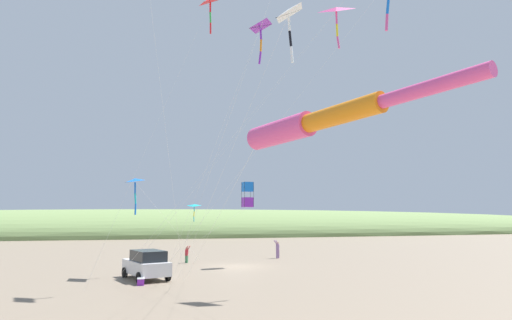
{
  "coord_description": "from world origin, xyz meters",
  "views": [
    {
      "loc": [
        34.62,
        -6.54,
        4.13
      ],
      "look_at": [
        11.97,
        -1.21,
        7.09
      ],
      "focal_mm": 30.23,
      "sensor_mm": 36.0,
      "label": 1
    }
  ],
  "objects_px": {
    "kite_delta_magenta_far_left": "(287,15)",
    "kite_windsock_rainbow_low_near": "(311,123)",
    "kite_delta_striped_overhead": "(210,1)",
    "kite_delta_purple_drifting": "(194,206)",
    "person_child_green_jacket": "(187,253)",
    "kite_box_green_low_center": "(247,195)",
    "kite_delta_long_streamer_right": "(135,181)",
    "kite_delta_teal_far_right": "(336,11)",
    "kite_delta_black_fish_shape": "(260,27)",
    "parked_car": "(147,264)",
    "person_adult_flyer": "(278,248)",
    "cooler_box": "(141,281)"
  },
  "relations": [
    {
      "from": "kite_delta_magenta_far_left",
      "to": "kite_box_green_low_center",
      "type": "bearing_deg",
      "value": 172.58
    },
    {
      "from": "kite_delta_magenta_far_left",
      "to": "kite_windsock_rainbow_low_near",
      "type": "relative_size",
      "value": 0.63
    },
    {
      "from": "kite_delta_magenta_far_left",
      "to": "kite_delta_black_fish_shape",
      "type": "height_order",
      "value": "kite_delta_black_fish_shape"
    },
    {
      "from": "person_child_green_jacket",
      "to": "kite_delta_teal_far_right",
      "type": "xyz_separation_m",
      "value": [
        14.63,
        7.86,
        16.0
      ]
    },
    {
      "from": "kite_delta_magenta_far_left",
      "to": "kite_delta_black_fish_shape",
      "type": "bearing_deg",
      "value": -178.72
    },
    {
      "from": "kite_delta_striped_overhead",
      "to": "kite_delta_purple_drifting",
      "type": "bearing_deg",
      "value": 179.13
    },
    {
      "from": "kite_delta_striped_overhead",
      "to": "kite_windsock_rainbow_low_near",
      "type": "xyz_separation_m",
      "value": [
        16.28,
        0.8,
        -11.57
      ]
    },
    {
      "from": "kite_delta_magenta_far_left",
      "to": "kite_delta_long_streamer_right",
      "type": "xyz_separation_m",
      "value": [
        -15.51,
        -6.3,
        -5.61
      ]
    },
    {
      "from": "cooler_box",
      "to": "kite_delta_magenta_far_left",
      "type": "xyz_separation_m",
      "value": [
        11.49,
        5.6,
        11.83
      ]
    },
    {
      "from": "kite_delta_teal_far_right",
      "to": "kite_windsock_rainbow_low_near",
      "type": "xyz_separation_m",
      "value": [
        13.1,
        -6.73,
        -10.24
      ]
    },
    {
      "from": "kite_box_green_low_center",
      "to": "kite_windsock_rainbow_low_near",
      "type": "bearing_deg",
      "value": -8.16
    },
    {
      "from": "parked_car",
      "to": "kite_delta_magenta_far_left",
      "type": "distance_m",
      "value": 18.46
    },
    {
      "from": "kite_delta_magenta_far_left",
      "to": "kite_delta_purple_drifting",
      "type": "distance_m",
      "value": 23.36
    },
    {
      "from": "kite_windsock_rainbow_low_near",
      "to": "kite_delta_black_fish_shape",
      "type": "bearing_deg",
      "value": 174.62
    },
    {
      "from": "cooler_box",
      "to": "person_child_green_jacket",
      "type": "xyz_separation_m",
      "value": [
        -11.29,
        3.51,
        0.58
      ]
    },
    {
      "from": "kite_delta_striped_overhead",
      "to": "kite_windsock_rainbow_low_near",
      "type": "distance_m",
      "value": 19.99
    },
    {
      "from": "person_child_green_jacket",
      "to": "kite_delta_striped_overhead",
      "type": "bearing_deg",
      "value": 1.65
    },
    {
      "from": "parked_car",
      "to": "kite_delta_striped_overhead",
      "type": "bearing_deg",
      "value": 55.53
    },
    {
      "from": "kite_delta_striped_overhead",
      "to": "kite_delta_teal_far_right",
      "type": "xyz_separation_m",
      "value": [
        3.18,
        7.53,
        -1.33
      ]
    },
    {
      "from": "person_child_green_jacket",
      "to": "kite_box_green_low_center",
      "type": "relative_size",
      "value": 0.21
    },
    {
      "from": "kite_delta_striped_overhead",
      "to": "kite_delta_teal_far_right",
      "type": "bearing_deg",
      "value": 67.14
    },
    {
      "from": "kite_box_green_low_center",
      "to": "kite_delta_magenta_far_left",
      "type": "bearing_deg",
      "value": -7.42
    },
    {
      "from": "person_adult_flyer",
      "to": "kite_delta_black_fish_shape",
      "type": "height_order",
      "value": "kite_delta_black_fish_shape"
    },
    {
      "from": "person_child_green_jacket",
      "to": "kite_delta_magenta_far_left",
      "type": "xyz_separation_m",
      "value": [
        22.78,
        2.09,
        11.25
      ]
    },
    {
      "from": "kite_delta_teal_far_right",
      "to": "kite_delta_striped_overhead",
      "type": "bearing_deg",
      "value": -112.86
    },
    {
      "from": "parked_car",
      "to": "person_child_green_jacket",
      "type": "xyz_separation_m",
      "value": [
        -9.01,
        3.23,
        -0.16
      ]
    },
    {
      "from": "person_adult_flyer",
      "to": "person_child_green_jacket",
      "type": "distance_m",
      "value": 8.97
    },
    {
      "from": "parked_car",
      "to": "person_adult_flyer",
      "type": "relative_size",
      "value": 2.72
    },
    {
      "from": "cooler_box",
      "to": "kite_box_green_low_center",
      "type": "height_order",
      "value": "kite_box_green_low_center"
    },
    {
      "from": "person_adult_flyer",
      "to": "kite_delta_magenta_far_left",
      "type": "height_order",
      "value": "kite_delta_magenta_far_left"
    },
    {
      "from": "cooler_box",
      "to": "kite_delta_purple_drifting",
      "type": "bearing_deg",
      "value": 159.49
    },
    {
      "from": "cooler_box",
      "to": "kite_delta_striped_overhead",
      "type": "xyz_separation_m",
      "value": [
        0.17,
        3.83,
        17.91
      ]
    },
    {
      "from": "kite_delta_black_fish_shape",
      "to": "kite_delta_long_streamer_right",
      "type": "relative_size",
      "value": 1.52
    },
    {
      "from": "person_adult_flyer",
      "to": "kite_delta_purple_drifting",
      "type": "distance_m",
      "value": 9.51
    },
    {
      "from": "kite_delta_magenta_far_left",
      "to": "kite_delta_purple_drifting",
      "type": "height_order",
      "value": "kite_delta_magenta_far_left"
    },
    {
      "from": "person_child_green_jacket",
      "to": "kite_delta_long_streamer_right",
      "type": "relative_size",
      "value": 0.16
    },
    {
      "from": "kite_delta_magenta_far_left",
      "to": "kite_delta_long_streamer_right",
      "type": "distance_m",
      "value": 17.66
    },
    {
      "from": "kite_delta_striped_overhead",
      "to": "kite_delta_purple_drifting",
      "type": "relative_size",
      "value": 3.64
    },
    {
      "from": "kite_delta_purple_drifting",
      "to": "kite_windsock_rainbow_low_near",
      "type": "distance_m",
      "value": 27.2
    },
    {
      "from": "kite_delta_black_fish_shape",
      "to": "person_child_green_jacket",
      "type": "bearing_deg",
      "value": -173.84
    },
    {
      "from": "kite_delta_teal_far_right",
      "to": "kite_windsock_rainbow_low_near",
      "type": "height_order",
      "value": "kite_delta_teal_far_right"
    },
    {
      "from": "kite_delta_magenta_far_left",
      "to": "kite_delta_long_streamer_right",
      "type": "height_order",
      "value": "kite_delta_magenta_far_left"
    },
    {
      "from": "person_child_green_jacket",
      "to": "kite_delta_long_streamer_right",
      "type": "bearing_deg",
      "value": -30.07
    },
    {
      "from": "person_adult_flyer",
      "to": "kite_delta_teal_far_right",
      "type": "bearing_deg",
      "value": -3.07
    },
    {
      "from": "kite_delta_long_streamer_right",
      "to": "kite_delta_black_fish_shape",
      "type": "bearing_deg",
      "value": 28.87
    },
    {
      "from": "kite_delta_purple_drifting",
      "to": "kite_windsock_rainbow_low_near",
      "type": "bearing_deg",
      "value": 1.34
    },
    {
      "from": "kite_delta_purple_drifting",
      "to": "kite_delta_long_streamer_right",
      "type": "distance_m",
      "value": 8.3
    },
    {
      "from": "kite_delta_striped_overhead",
      "to": "kite_delta_black_fish_shape",
      "type": "relative_size",
      "value": 1.35
    },
    {
      "from": "kite_delta_teal_far_right",
      "to": "kite_windsock_rainbow_low_near",
      "type": "bearing_deg",
      "value": -27.2
    },
    {
      "from": "cooler_box",
      "to": "kite_box_green_low_center",
      "type": "xyz_separation_m",
      "value": [
        -7.63,
        8.09,
        5.56
      ]
    }
  ]
}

